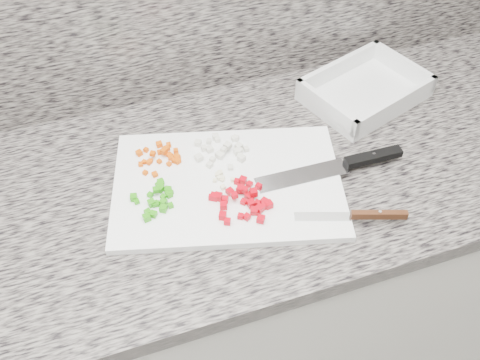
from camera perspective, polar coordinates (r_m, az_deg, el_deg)
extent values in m
cube|color=silver|center=(1.50, -5.16, -12.72)|extent=(3.92, 0.62, 0.86)
cube|color=slate|center=(1.13, -6.68, -1.38)|extent=(3.96, 0.64, 0.04)
cube|color=white|center=(1.10, -1.32, -0.49)|extent=(0.53, 0.42, 0.02)
cube|color=#D34F04|center=(1.17, -7.81, 3.37)|extent=(0.01, 0.01, 0.01)
cube|color=#D34F04|center=(1.17, -10.71, 2.86)|extent=(0.02, 0.02, 0.01)
cube|color=#D34F04|center=(1.16, -6.86, 3.09)|extent=(0.01, 0.01, 0.01)
cube|color=#D34F04|center=(1.14, -8.61, 1.98)|extent=(0.01, 0.01, 0.01)
cube|color=#D34F04|center=(1.18, -7.62, 3.73)|extent=(0.01, 0.01, 0.01)
cube|color=#D34F04|center=(1.15, -8.12, 3.06)|extent=(0.02, 0.02, 0.01)
cube|color=#D34F04|center=(1.15, -7.36, 2.37)|extent=(0.01, 0.01, 0.01)
cube|color=#D34F04|center=(1.16, -8.57, 2.96)|extent=(0.01, 0.01, 0.01)
cube|color=#D34F04|center=(1.15, -9.30, 2.81)|extent=(0.01, 0.01, 0.01)
cube|color=#D34F04|center=(1.14, -9.70, 1.88)|extent=(0.01, 0.01, 0.01)
cube|color=#D34F04|center=(1.14, -6.99, 2.07)|extent=(0.01, 0.01, 0.01)
cube|color=#D34F04|center=(1.14, -7.58, 1.71)|extent=(0.01, 0.01, 0.01)
cube|color=#D34F04|center=(1.15, -9.51, 2.03)|extent=(0.01, 0.01, 0.01)
cube|color=#D34F04|center=(1.15, -10.19, 1.93)|extent=(0.01, 0.01, 0.01)
cube|color=#D34F04|center=(1.14, -6.63, 2.00)|extent=(0.01, 0.01, 0.01)
cube|color=#D34F04|center=(1.14, -6.68, 2.04)|extent=(0.02, 0.02, 0.01)
cube|color=#D34F04|center=(1.18, -8.61, 3.79)|extent=(0.01, 0.01, 0.01)
cube|color=#D34F04|center=(1.15, -6.76, 2.47)|extent=(0.02, 0.02, 0.01)
cube|color=#D34F04|center=(1.12, -9.07, 0.61)|extent=(0.01, 0.01, 0.01)
cube|color=#D34F04|center=(1.15, -7.52, 2.66)|extent=(0.01, 0.01, 0.01)
cube|color=#D34F04|center=(1.14, -10.55, 1.67)|extent=(0.01, 0.01, 0.01)
cube|color=#D34F04|center=(1.17, -9.99, 3.18)|extent=(0.01, 0.01, 0.01)
cube|color=#D34F04|center=(1.12, -10.08, 0.77)|extent=(0.01, 0.01, 0.01)
cube|color=silver|center=(1.16, -1.31, 3.67)|extent=(0.01, 0.01, 0.01)
cube|color=silver|center=(1.13, -2.96, 2.19)|extent=(0.01, 0.01, 0.01)
cube|color=silver|center=(1.14, -4.41, 2.42)|extent=(0.02, 0.02, 0.01)
cube|color=silver|center=(1.12, -3.26, 1.62)|extent=(0.02, 0.02, 0.01)
cube|color=silver|center=(1.15, -0.14, 3.11)|extent=(0.02, 0.02, 0.01)
cube|color=silver|center=(1.18, -2.42, 4.34)|extent=(0.01, 0.01, 0.01)
cube|color=silver|center=(1.16, 0.67, 3.33)|extent=(0.01, 0.01, 0.01)
cube|color=silver|center=(1.15, -1.34, 3.71)|extent=(0.02, 0.02, 0.01)
cube|color=silver|center=(1.14, -2.26, 2.71)|extent=(0.02, 0.02, 0.01)
cube|color=silver|center=(1.12, -1.02, 1.38)|extent=(0.01, 0.01, 0.01)
cube|color=silver|center=(1.14, 0.00, 2.61)|extent=(0.01, 0.01, 0.01)
cube|color=silver|center=(1.14, -2.11, 2.62)|extent=(0.02, 0.02, 0.01)
cube|color=silver|center=(1.14, -1.79, 3.25)|extent=(0.01, 0.01, 0.01)
cube|color=silver|center=(1.16, -0.12, 3.57)|extent=(0.02, 0.02, 0.01)
cube|color=silver|center=(1.15, -0.30, 3.03)|extent=(0.01, 0.01, 0.01)
cube|color=silver|center=(1.18, -0.44, 4.48)|extent=(0.02, 0.02, 0.01)
cube|color=silver|center=(1.18, -0.66, 4.47)|extent=(0.01, 0.01, 0.01)
cube|color=silver|center=(1.16, -3.27, 3.32)|extent=(0.02, 0.02, 0.01)
cube|color=silver|center=(1.18, -2.62, 4.67)|extent=(0.01, 0.01, 0.01)
cube|color=silver|center=(1.16, -3.86, 3.44)|extent=(0.01, 0.01, 0.01)
cube|color=silver|center=(1.17, -3.34, 4.14)|extent=(0.01, 0.01, 0.01)
cube|color=silver|center=(1.13, 0.17, 2.33)|extent=(0.02, 0.02, 0.01)
cube|color=silver|center=(1.17, -4.51, 3.97)|extent=(0.02, 0.02, 0.01)
cube|color=#28940D|center=(1.07, -8.19, -1.77)|extent=(0.01, 0.01, 0.01)
cube|color=#28940D|center=(1.06, -8.92, -2.50)|extent=(0.01, 0.01, 0.01)
cube|color=#28940D|center=(1.04, -9.93, -3.97)|extent=(0.02, 0.02, 0.01)
cube|color=#28940D|center=(1.09, -8.48, -0.46)|extent=(0.02, 0.02, 0.01)
cube|color=#28940D|center=(1.10, -8.45, -0.17)|extent=(0.01, 0.01, 0.01)
cube|color=#28940D|center=(1.08, -11.27, -1.83)|extent=(0.02, 0.02, 0.01)
cube|color=#28940D|center=(1.05, -9.22, -3.61)|extent=(0.02, 0.02, 0.01)
cube|color=#28940D|center=(1.08, -7.57, -1.54)|extent=(0.01, 0.01, 0.01)
cube|color=#28940D|center=(1.10, -8.45, -0.36)|extent=(0.02, 0.02, 0.01)
cube|color=#28940D|center=(1.05, -8.17, -3.03)|extent=(0.02, 0.02, 0.01)
cube|color=#28940D|center=(1.07, -8.96, -1.03)|extent=(0.01, 0.01, 0.01)
cube|color=#28940D|center=(1.06, -8.18, -2.37)|extent=(0.02, 0.02, 0.01)
cube|color=#28940D|center=(1.08, -7.68, -1.07)|extent=(0.02, 0.02, 0.01)
cube|color=#28940D|center=(1.06, -9.43, -2.44)|extent=(0.02, 0.02, 0.01)
cube|color=#28940D|center=(1.06, -7.41, -2.70)|extent=(0.01, 0.01, 0.01)
cube|color=#28940D|center=(1.10, -8.44, -0.32)|extent=(0.01, 0.01, 0.01)
cube|color=#28940D|center=(1.07, -10.97, -2.26)|extent=(0.01, 0.01, 0.01)
cube|color=#28940D|center=(1.08, -9.57, -1.57)|extent=(0.01, 0.01, 0.01)
cube|color=#28940D|center=(1.06, -9.05, -2.51)|extent=(0.01, 0.01, 0.01)
cube|color=#28940D|center=(1.08, -7.54, -1.35)|extent=(0.02, 0.02, 0.01)
cube|color=#28940D|center=(1.10, -8.69, -0.46)|extent=(0.01, 0.01, 0.01)
cube|color=#28940D|center=(1.05, -9.80, -3.40)|extent=(0.02, 0.02, 0.01)
cube|color=#28940D|center=(1.09, -8.51, -0.93)|extent=(0.02, 0.02, 0.01)
cube|color=#B80210|center=(1.06, 0.55, -1.06)|extent=(0.02, 0.02, 0.01)
cube|color=#B80210|center=(1.05, -0.61, -1.65)|extent=(0.01, 0.01, 0.01)
cube|color=#B80210|center=(1.06, -0.04, -0.98)|extent=(0.02, 0.02, 0.01)
cube|color=#B80210|center=(1.06, -2.34, -1.78)|extent=(0.02, 0.02, 0.01)
cube|color=#B80210|center=(1.05, -1.77, -2.74)|extent=(0.02, 0.02, 0.01)
cube|color=#B80210|center=(1.04, 1.51, -3.30)|extent=(0.02, 0.02, 0.01)
cube|color=#B80210|center=(1.09, -0.34, -0.16)|extent=(0.01, 0.01, 0.01)
cube|color=#B80210|center=(1.06, -2.68, -1.74)|extent=(0.01, 0.01, 0.01)
cube|color=#B80210|center=(1.07, 0.07, -0.96)|extent=(0.02, 0.02, 0.01)
cube|color=#B80210|center=(1.05, 2.62, -2.29)|extent=(0.02, 0.02, 0.01)
cube|color=#B80210|center=(1.05, 1.46, -1.34)|extent=(0.02, 0.02, 0.01)
cube|color=#B80210|center=(1.06, 0.98, -1.72)|extent=(0.02, 0.02, 0.01)
cube|color=#B80210|center=(1.03, 2.23, -4.18)|extent=(0.02, 0.02, 0.01)
cube|color=#B80210|center=(1.05, 2.67, -2.73)|extent=(0.01, 0.01, 0.01)
cube|color=#B80210|center=(1.09, 0.30, -0.04)|extent=(0.02, 0.02, 0.01)
cube|color=#B80210|center=(1.08, 1.02, -0.43)|extent=(0.02, 0.02, 0.01)
cube|color=#B80210|center=(1.06, -3.09, -1.86)|extent=(0.01, 0.01, 0.01)
cube|color=#B80210|center=(1.05, 0.39, -2.32)|extent=(0.02, 0.02, 0.01)
cube|color=#B80210|center=(1.06, -1.60, -2.08)|extent=(0.02, 0.02, 0.01)
cube|color=#B80210|center=(1.08, 1.99, -0.67)|extent=(0.02, 0.02, 0.01)
cube|color=#B80210|center=(1.06, -2.77, -1.79)|extent=(0.02, 0.02, 0.01)
cube|color=#B80210|center=(1.05, 1.89, -2.42)|extent=(0.01, 0.01, 0.01)
cube|color=#B80210|center=(1.05, 1.19, -2.51)|extent=(0.02, 0.02, 0.01)
cube|color=#B80210|center=(1.05, 3.08, -2.63)|extent=(0.02, 0.02, 0.01)
cube|color=#B80210|center=(1.07, -1.09, -1.22)|extent=(0.02, 0.02, 0.01)
cube|color=#B80210|center=(1.03, 0.05, -3.89)|extent=(0.01, 0.01, 0.01)
cube|color=#B80210|center=(1.04, 2.14, -3.05)|extent=(0.02, 0.02, 0.01)
cube|color=#B80210|center=(1.02, -1.36, -4.45)|extent=(0.02, 0.02, 0.01)
cube|color=#B80210|center=(1.03, 0.74, -3.95)|extent=(0.02, 0.02, 0.01)
cube|color=#B80210|center=(1.03, -1.85, -3.84)|extent=(0.02, 0.02, 0.01)
cube|color=beige|center=(1.10, -2.24, 0.22)|extent=(0.01, 0.01, 0.01)
cube|color=beige|center=(1.10, -1.91, 0.02)|extent=(0.01, 0.01, 0.01)
cube|color=beige|center=(1.08, -1.83, -0.76)|extent=(0.01, 0.01, 0.01)
cube|color=beige|center=(1.11, -2.49, 0.53)|extent=(0.01, 0.01, 0.01)
cube|color=beige|center=(1.11, -2.14, 0.78)|extent=(0.01, 0.01, 0.01)
cube|color=beige|center=(1.11, -2.37, 0.63)|extent=(0.01, 0.01, 0.01)
cube|color=beige|center=(1.09, -2.70, -0.05)|extent=(0.01, 0.01, 0.01)
cube|color=beige|center=(1.10, -1.92, 0.19)|extent=(0.01, 0.01, 0.01)
cube|color=beige|center=(1.10, -0.80, 0.04)|extent=(0.01, 0.01, 0.01)
cube|color=silver|center=(1.11, 6.62, 0.46)|extent=(0.20, 0.05, 0.00)
cube|color=black|center=(1.17, 14.03, 2.41)|extent=(0.13, 0.03, 0.02)
cylinder|color=silver|center=(1.16, 14.10, 2.73)|extent=(0.01, 0.01, 0.00)
cube|color=silver|center=(1.05, 8.78, -3.90)|extent=(0.11, 0.06, 0.00)
cube|color=#472111|center=(1.06, 14.62, -3.60)|extent=(0.11, 0.05, 0.02)
cylinder|color=silver|center=(1.06, 14.71, -3.30)|extent=(0.01, 0.01, 0.00)
cube|color=silver|center=(1.35, 13.08, 8.80)|extent=(0.32, 0.28, 0.01)
cube|color=silver|center=(1.38, 10.48, 11.72)|extent=(0.26, 0.10, 0.04)
cube|color=silver|center=(1.29, 16.25, 7.64)|extent=(0.26, 0.10, 0.04)
cube|color=silver|center=(1.42, 16.94, 11.56)|extent=(0.08, 0.19, 0.04)
cube|color=silver|center=(1.25, 9.19, 7.66)|extent=(0.08, 0.19, 0.04)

